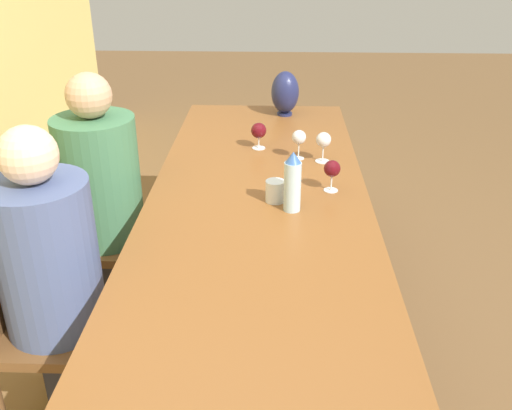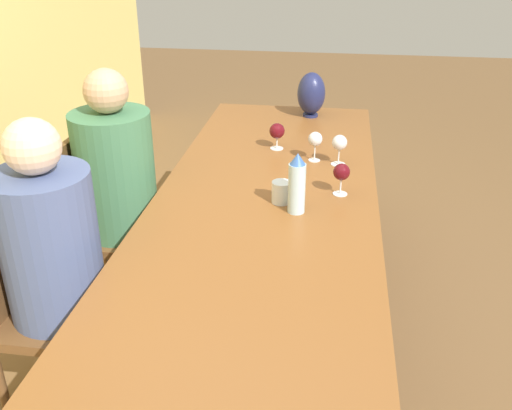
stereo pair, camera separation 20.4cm
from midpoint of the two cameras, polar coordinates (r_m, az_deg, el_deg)
ground_plane at (r=2.70m, az=-2.14°, el=-15.26°), size 14.00×14.00×0.00m
dining_table at (r=2.30m, az=-2.42°, el=-2.25°), size 3.00×0.94×0.75m
water_bottle at (r=2.24m, az=1.08°, el=2.23°), size 0.07×0.07×0.25m
water_tumbler at (r=2.35m, az=-0.56°, el=1.34°), size 0.08×0.08×0.09m
vase at (r=3.44m, az=1.21°, el=11.15°), size 0.16×0.16×0.26m
wine_glass_0 at (r=2.77m, az=2.21°, el=6.69°), size 0.07×0.07×0.15m
wine_glass_1 at (r=2.43m, az=5.25°, el=3.53°), size 0.07×0.07×0.14m
wine_glass_2 at (r=2.91m, az=-1.75°, el=7.37°), size 0.08×0.08×0.13m
wine_glass_3 at (r=2.74m, az=4.65°, el=6.40°), size 0.07×0.07×0.15m
chair_near at (r=2.33m, az=-23.27°, el=-10.14°), size 0.44×0.44×0.91m
chair_far at (r=2.84m, az=-18.11°, el=-2.40°), size 0.44×0.44×0.91m
person_near at (r=2.21m, az=-22.00°, el=-6.92°), size 0.36×0.36×1.22m
person_far at (r=2.74m, az=-16.92°, el=0.64°), size 0.37×0.37×1.23m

